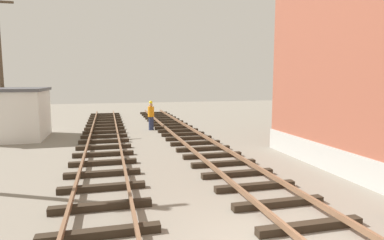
% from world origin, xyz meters
% --- Properties ---
extents(track_near_building, '(2.50, 51.71, 0.32)m').
position_xyz_m(track_near_building, '(1.02, 0.00, 0.13)').
color(track_near_building, '#2D2319').
rests_on(track_near_building, ground).
extents(control_hut, '(3.00, 3.80, 2.76)m').
position_xyz_m(control_hut, '(-7.90, 14.36, 1.39)').
color(control_hut, silver).
rests_on(control_hut, ground).
extents(utility_pole_far, '(1.80, 0.24, 7.94)m').
position_xyz_m(utility_pole_far, '(-9.02, 15.95, 4.16)').
color(utility_pole_far, brown).
rests_on(utility_pole_far, ground).
extents(track_worker_foreground, '(0.40, 0.40, 1.87)m').
position_xyz_m(track_worker_foreground, '(-0.48, 15.53, 0.93)').
color(track_worker_foreground, '#262D4C').
rests_on(track_worker_foreground, ground).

